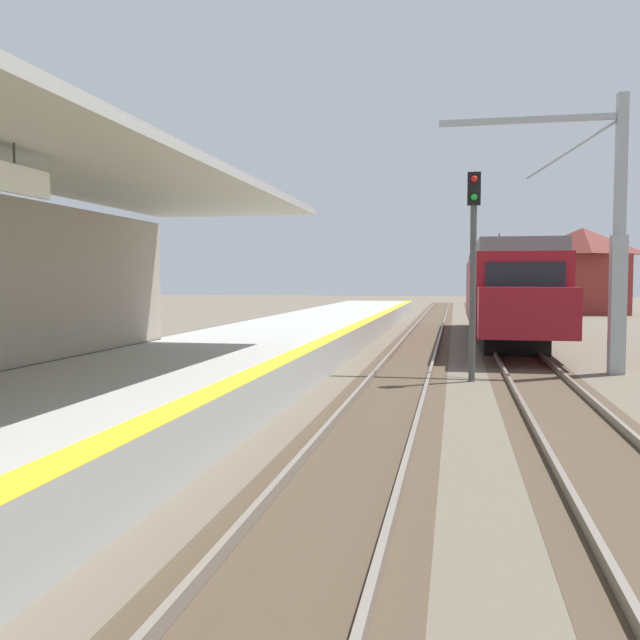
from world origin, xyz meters
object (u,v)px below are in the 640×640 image
object	(u,v)px
catenary_pylon_far_side	(607,241)
approaching_train	(505,289)
distant_trackside_house	(582,269)
rail_signal_post	(473,254)

from	to	relation	value
catenary_pylon_far_side	approaching_train	bearing A→B (deg)	100.62
catenary_pylon_far_side	distant_trackside_house	size ratio (longest dim) A/B	1.14
approaching_train	distant_trackside_house	world-z (taller)	distant_trackside_house
distant_trackside_house	approaching_train	bearing A→B (deg)	-106.87
rail_signal_post	catenary_pylon_far_side	size ratio (longest dim) A/B	0.69
approaching_train	rail_signal_post	xyz separation A→B (m)	(-1.63, -12.55, 1.02)
rail_signal_post	distant_trackside_house	distance (m)	37.37
distant_trackside_house	rail_signal_post	bearing A→B (deg)	-103.67
approaching_train	distant_trackside_house	distance (m)	24.85
rail_signal_post	distant_trackside_house	xyz separation A→B (m)	(8.83, 36.31, 0.14)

